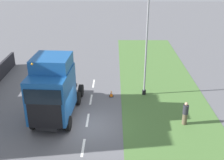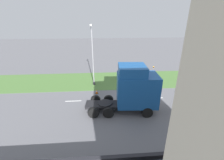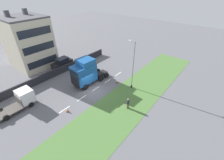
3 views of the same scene
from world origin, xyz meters
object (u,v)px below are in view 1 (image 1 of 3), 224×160
lamp_post (145,52)px  pedestrian (185,114)px  traffic_cone_lead (111,93)px  lorry_cab (53,90)px

lamp_post → pedestrian: 6.03m
lamp_post → pedestrian: (-2.45, 4.66, -2.94)m
pedestrian → traffic_cone_lead: bearing=-39.3°
lamp_post → traffic_cone_lead: 4.46m
lorry_cab → lamp_post: 8.05m
lorry_cab → lamp_post: size_ratio=0.88×
pedestrian → lamp_post: bearing=-62.3°
lorry_cab → traffic_cone_lead: bearing=-132.8°
lamp_post → traffic_cone_lead: (2.73, 0.42, -3.50)m
pedestrian → traffic_cone_lead: size_ratio=2.97×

